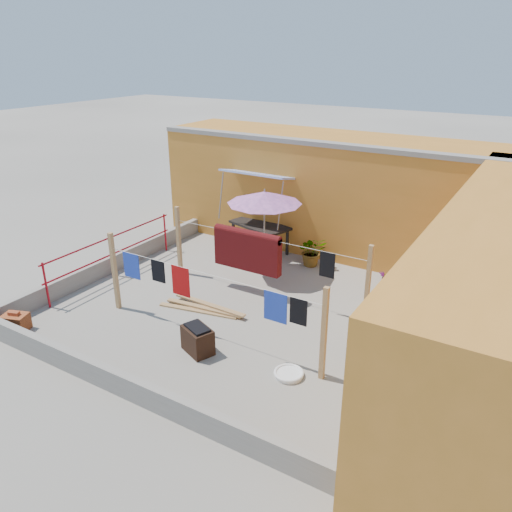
% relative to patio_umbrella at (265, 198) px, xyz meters
% --- Properties ---
extents(ground, '(80.00, 80.00, 0.00)m').
position_rel_patio_umbrella_xyz_m(ground, '(0.66, -1.96, -2.02)').
color(ground, '#9E998E').
rests_on(ground, ground).
extents(wall_back, '(11.00, 3.27, 3.21)m').
position_rel_patio_umbrella_xyz_m(wall_back, '(1.15, 2.74, -0.41)').
color(wall_back, '#C4782B').
rests_on(wall_back, ground).
extents(parapet_front, '(8.30, 0.16, 0.44)m').
position_rel_patio_umbrella_xyz_m(parapet_front, '(0.66, -5.54, -1.80)').
color(parapet_front, gray).
rests_on(parapet_front, ground).
extents(parapet_left, '(0.16, 7.30, 0.44)m').
position_rel_patio_umbrella_xyz_m(parapet_left, '(-3.42, -1.96, -1.80)').
color(parapet_left, gray).
rests_on(parapet_left, ground).
extents(red_railing, '(0.05, 4.20, 1.10)m').
position_rel_patio_umbrella_xyz_m(red_railing, '(-3.19, -2.16, -1.29)').
color(red_railing, maroon).
rests_on(red_railing, ground).
extents(clothesline_rig, '(5.09, 2.35, 1.80)m').
position_rel_patio_umbrella_xyz_m(clothesline_rig, '(0.31, -1.42, -0.98)').
color(clothesline_rig, tan).
rests_on(clothesline_rig, ground).
extents(patio_umbrella, '(2.13, 2.13, 2.24)m').
position_rel_patio_umbrella_xyz_m(patio_umbrella, '(0.00, 0.00, 0.00)').
color(patio_umbrella, gray).
rests_on(patio_umbrella, ground).
extents(outdoor_table, '(1.90, 1.30, 0.81)m').
position_rel_patio_umbrella_xyz_m(outdoor_table, '(-0.87, 1.24, -1.28)').
color(outdoor_table, black).
rests_on(outdoor_table, ground).
extents(brick_stack, '(0.59, 0.51, 0.43)m').
position_rel_patio_umbrella_xyz_m(brick_stack, '(-2.95, -5.16, -1.83)').
color(brick_stack, '#A84F26').
rests_on(brick_stack, ground).
extents(lumber_pile, '(2.03, 0.58, 0.12)m').
position_rel_patio_umbrella_xyz_m(lumber_pile, '(-0.12, -2.45, -1.95)').
color(lumber_pile, tan).
rests_on(lumber_pile, ground).
extents(brazier, '(0.73, 0.62, 0.56)m').
position_rel_patio_umbrella_xyz_m(brazier, '(0.77, -3.83, -1.74)').
color(brazier, black).
rests_on(brazier, ground).
extents(white_basin, '(0.55, 0.55, 0.09)m').
position_rel_patio_umbrella_xyz_m(white_basin, '(2.64, -3.61, -1.97)').
color(white_basin, white).
rests_on(white_basin, ground).
extents(water_jug_a, '(0.23, 0.23, 0.36)m').
position_rel_patio_umbrella_xyz_m(water_jug_a, '(3.94, -2.09, -1.86)').
color(water_jug_a, white).
rests_on(water_jug_a, ground).
extents(water_jug_b, '(0.20, 0.20, 0.31)m').
position_rel_patio_umbrella_xyz_m(water_jug_b, '(3.54, 0.25, -1.88)').
color(water_jug_b, white).
rests_on(water_jug_b, ground).
extents(green_hose, '(0.52, 0.52, 0.08)m').
position_rel_patio_umbrella_xyz_m(green_hose, '(3.71, 0.64, -1.98)').
color(green_hose, '#197424').
rests_on(green_hose, ground).
extents(plant_back_a, '(0.99, 0.97, 0.83)m').
position_rel_patio_umbrella_xyz_m(plant_back_a, '(0.86, 1.07, -1.60)').
color(plant_back_a, '#1B5618').
rests_on(plant_back_a, ground).
extents(plant_back_b, '(0.43, 0.43, 0.64)m').
position_rel_patio_umbrella_xyz_m(plant_back_b, '(3.11, 0.21, -1.70)').
color(plant_back_b, '#1B5618').
rests_on(plant_back_b, ground).
extents(plant_right_a, '(0.50, 0.44, 0.80)m').
position_rel_patio_umbrella_xyz_m(plant_right_a, '(4.36, -1.20, -1.61)').
color(plant_right_a, '#1B5618').
rests_on(plant_right_a, ground).
extents(plant_right_b, '(0.41, 0.48, 0.79)m').
position_rel_patio_umbrella_xyz_m(plant_right_b, '(3.53, -2.36, -1.62)').
color(plant_right_b, '#1B5618').
rests_on(plant_right_b, ground).
extents(plant_right_c, '(0.67, 0.66, 0.56)m').
position_rel_patio_umbrella_xyz_m(plant_right_c, '(4.36, -2.88, -1.73)').
color(plant_right_c, '#1B5618').
rests_on(plant_right_c, ground).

